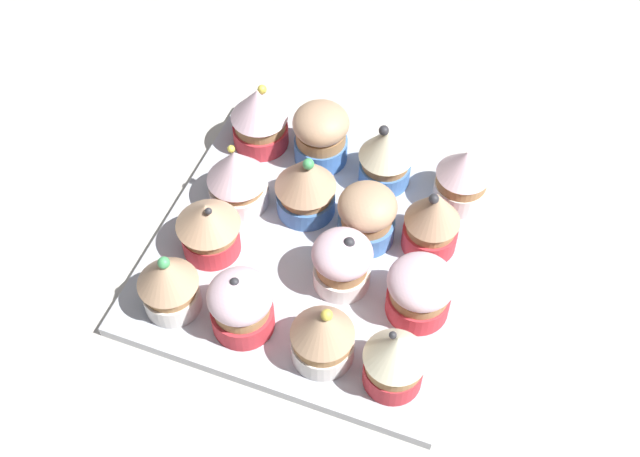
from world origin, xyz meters
The scene contains 17 objects.
ground_plane centered at (0.00, 0.00, -1.50)cm, with size 180.00×180.00×3.00cm, color beige.
baking_tray centered at (0.00, 0.00, 0.60)cm, with size 31.90×31.90×1.20cm.
cupcake_0 centered at (-11.33, -10.99, 4.90)cm, with size 5.54×5.54×7.43cm.
cupcake_1 centered at (-3.59, -11.00, 4.46)cm, with size 6.19×6.19×6.37cm.
cupcake_2 centered at (4.01, -9.99, 5.20)cm, with size 5.42×5.42×8.24cm.
cupcake_3 centered at (10.74, -11.31, 4.79)cm, with size 5.49×5.49×7.13cm.
cupcake_4 centered at (-11.11, -4.37, 4.84)cm, with size 5.71×5.71×7.58cm.
cupcake_5 centered at (-3.11, -3.35, 4.44)cm, with size 5.74×5.74×6.65cm.
cupcake_6 centered at (2.81, -3.81, 4.56)cm, with size 5.79×5.79×6.64cm.
cupcake_7 centered at (10.61, -3.27, 5.08)cm, with size 5.64×5.64×7.87cm.
cupcake_8 centered at (-10.74, 3.54, 4.57)cm, with size 5.92×5.92×6.96cm.
cupcake_9 centered at (4.01, 3.02, 5.07)cm, with size 6.20×6.20×7.91cm.
cupcake_10 centered at (11.19, 4.06, 4.87)cm, with size 5.92×5.92×7.16cm.
cupcake_11 centered at (-11.11, 10.57, 5.00)cm, with size 5.66×5.66×7.69cm.
cupcake_12 centered at (-3.87, 9.95, 4.73)cm, with size 6.28×6.28×6.96cm.
cupcake_13 centered at (2.74, 9.90, 4.90)cm, with size 6.19×6.19×7.55cm.
cupcake_14 centered at (11.08, 11.00, 5.12)cm, with size 6.13×6.13×8.03cm.
Camera 1 is at (-43.56, -16.20, 65.66)cm, focal length 44.91 mm.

